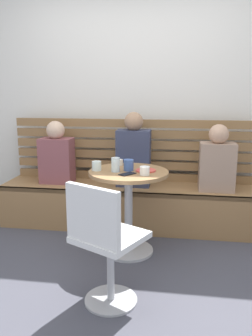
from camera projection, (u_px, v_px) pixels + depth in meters
ground at (108, 288)px, 2.49m from camera, size 8.00×8.00×0.00m
back_wall at (136, 86)px, 3.76m from camera, size 5.20×0.10×2.90m
booth_bench at (131, 206)px, 3.60m from camera, size 2.70×0.52×0.44m
booth_backrest at (134, 150)px, 3.71m from camera, size 2.65×0.04×0.67m
cafe_table at (129, 196)px, 2.95m from camera, size 0.68×0.68×0.74m
white_chair at (104, 241)px, 2.19m from camera, size 0.54×0.54×0.85m
person_adult at (134, 153)px, 3.50m from camera, size 0.34×0.22×0.76m
person_child_left at (217, 162)px, 3.33m from camera, size 0.34×0.22×0.65m
person_child_middle at (57, 156)px, 3.62m from camera, size 0.34×0.22×0.66m
cup_glass_tall at (115, 165)px, 2.86m from camera, size 0.07×0.07×0.12m
cup_mug_blue at (129, 165)px, 2.90m from camera, size 0.08×0.08×0.09m
cup_glass_short at (97, 166)px, 2.91m from camera, size 0.08×0.08×0.08m
cup_espresso_small at (120, 162)px, 3.11m from camera, size 0.06×0.06×0.05m
cup_ceramic_white at (145, 171)px, 2.75m from camera, size 0.08×0.08×0.07m
plate_small at (146, 170)px, 2.89m from camera, size 0.17×0.17×0.01m
phone_on_table at (127, 174)px, 2.77m from camera, size 0.14×0.15×0.01m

